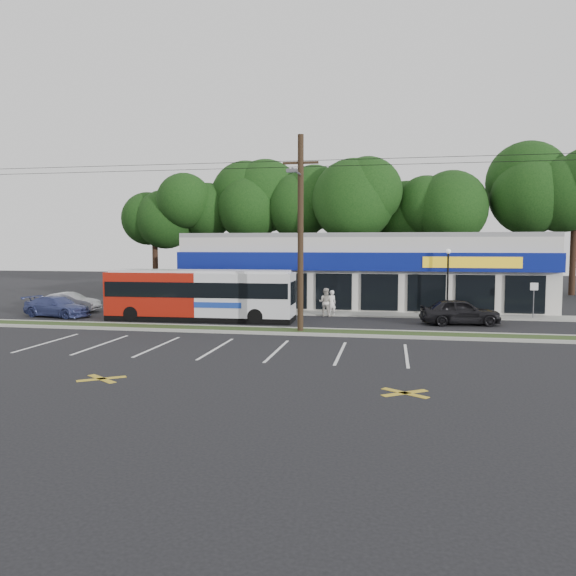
# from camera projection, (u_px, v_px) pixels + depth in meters

# --- Properties ---
(ground) EXTENTS (120.00, 120.00, 0.00)m
(ground) POSITION_uv_depth(u_px,v_px,m) (239.00, 334.00, 28.30)
(ground) COLOR black
(ground) RESTS_ON ground
(grass_strip) EXTENTS (40.00, 1.60, 0.12)m
(grass_strip) POSITION_uv_depth(u_px,v_px,m) (244.00, 330.00, 29.28)
(grass_strip) COLOR #273515
(grass_strip) RESTS_ON ground
(curb_south) EXTENTS (40.00, 0.25, 0.14)m
(curb_south) POSITION_uv_depth(u_px,v_px,m) (239.00, 332.00, 28.45)
(curb_south) COLOR #9E9E93
(curb_south) RESTS_ON ground
(curb_north) EXTENTS (40.00, 0.25, 0.14)m
(curb_north) POSITION_uv_depth(u_px,v_px,m) (248.00, 327.00, 30.11)
(curb_north) COLOR #9E9E93
(curb_north) RESTS_ON ground
(sidewalk) EXTENTS (32.00, 2.20, 0.10)m
(sidewalk) POSITION_uv_depth(u_px,v_px,m) (351.00, 314.00, 36.22)
(sidewalk) COLOR #9E9E93
(sidewalk) RESTS_ON ground
(strip_mall) EXTENTS (25.00, 12.55, 5.30)m
(strip_mall) POSITION_uv_depth(u_px,v_px,m) (364.00, 269.00, 42.71)
(strip_mall) COLOR silver
(strip_mall) RESTS_ON ground
(utility_pole) EXTENTS (50.00, 2.77, 10.00)m
(utility_pole) POSITION_uv_depth(u_px,v_px,m) (297.00, 227.00, 28.28)
(utility_pole) COLOR black
(utility_pole) RESTS_ON ground
(lamp_post) EXTENTS (0.30, 0.30, 4.25)m
(lamp_post) POSITION_uv_depth(u_px,v_px,m) (448.00, 274.00, 34.74)
(lamp_post) COLOR black
(lamp_post) RESTS_ON ground
(sign_post) EXTENTS (0.45, 0.10, 2.23)m
(sign_post) POSITION_uv_depth(u_px,v_px,m) (534.00, 294.00, 33.70)
(sign_post) COLOR #59595E
(sign_post) RESTS_ON ground
(tree_line) EXTENTS (46.76, 6.76, 11.83)m
(tree_line) POSITION_uv_depth(u_px,v_px,m) (354.00, 203.00, 52.42)
(tree_line) COLOR black
(tree_line) RESTS_ON ground
(metrobus) EXTENTS (11.25, 2.62, 3.01)m
(metrobus) POSITION_uv_depth(u_px,v_px,m) (200.00, 294.00, 33.24)
(metrobus) COLOR #9E170C
(metrobus) RESTS_ON ground
(car_dark) EXTENTS (4.59, 2.38, 1.49)m
(car_dark) POSITION_uv_depth(u_px,v_px,m) (460.00, 312.00, 31.58)
(car_dark) COLOR black
(car_dark) RESTS_ON ground
(car_silver) EXTENTS (4.00, 1.59, 1.29)m
(car_silver) POSITION_uv_depth(u_px,v_px,m) (70.00, 302.00, 37.58)
(car_silver) COLOR #B0B1B8
(car_silver) RESTS_ON ground
(car_blue) EXTENTS (4.67, 2.59, 1.28)m
(car_blue) POSITION_uv_depth(u_px,v_px,m) (57.00, 307.00, 35.07)
(car_blue) COLOR navy
(car_blue) RESTS_ON ground
(pedestrian_a) EXTENTS (0.72, 0.63, 1.65)m
(pedestrian_a) POSITION_uv_depth(u_px,v_px,m) (331.00, 303.00, 35.31)
(pedestrian_a) COLOR white
(pedestrian_a) RESTS_ON ground
(pedestrian_b) EXTENTS (0.97, 0.81, 1.80)m
(pedestrian_b) POSITION_uv_depth(u_px,v_px,m) (325.00, 302.00, 35.22)
(pedestrian_b) COLOR beige
(pedestrian_b) RESTS_ON ground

